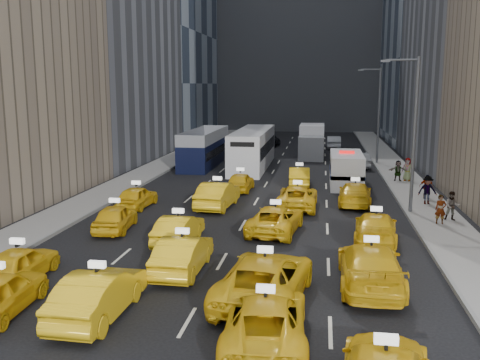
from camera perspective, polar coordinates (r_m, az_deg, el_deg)
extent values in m
plane|color=black|center=(21.27, -2.94, -10.37)|extent=(160.00, 160.00, 0.00)
cube|color=gray|center=(47.41, -9.31, 1.08)|extent=(3.00, 90.00, 0.15)
cube|color=gray|center=(45.56, 16.70, 0.42)|extent=(3.00, 90.00, 0.15)
cube|color=slate|center=(46.98, -7.62, 1.06)|extent=(0.15, 90.00, 0.18)
cube|color=slate|center=(45.38, 14.89, 0.49)|extent=(0.15, 90.00, 0.18)
cube|color=slate|center=(92.44, 6.42, 17.92)|extent=(30.00, 12.00, 40.00)
cylinder|color=#595B60|center=(32.07, 18.11, 4.38)|extent=(0.20, 0.20, 9.00)
cylinder|color=#595B60|center=(31.82, 16.91, 12.16)|extent=(1.80, 0.12, 0.12)
cube|color=slate|center=(31.71, 15.26, 12.16)|extent=(0.50, 0.22, 0.12)
cylinder|color=#595B60|center=(51.85, 14.58, 6.58)|extent=(0.20, 0.20, 9.00)
cylinder|color=#595B60|center=(51.70, 13.79, 11.38)|extent=(1.80, 0.12, 0.12)
cube|color=slate|center=(51.63, 12.77, 11.36)|extent=(0.50, 0.22, 0.12)
imported|color=yellow|center=(18.27, -14.86, -11.65)|extent=(1.75, 4.74, 1.55)
imported|color=yellow|center=(16.11, 2.73, -14.59)|extent=(2.72, 5.30, 1.43)
imported|color=yellow|center=(22.33, -22.51, -8.28)|extent=(1.64, 4.07, 1.38)
imported|color=yellow|center=(21.78, -6.12, -7.85)|extent=(1.60, 4.52, 1.49)
imported|color=yellow|center=(18.87, 2.68, -10.43)|extent=(3.40, 6.20, 1.65)
imported|color=yellow|center=(20.68, 13.73, -8.88)|extent=(2.31, 5.62, 1.63)
imported|color=yellow|center=(28.36, -13.17, -3.91)|extent=(2.05, 4.19, 1.38)
imported|color=yellow|center=(25.65, -6.57, -5.23)|extent=(1.67, 4.20, 1.36)
imported|color=yellow|center=(27.31, 3.81, -4.21)|extent=(2.87, 5.18, 1.37)
imported|color=yellow|center=(26.52, 14.26, -4.92)|extent=(2.39, 4.97, 1.40)
imported|color=yellow|center=(33.27, -10.97, -1.79)|extent=(1.79, 4.03, 1.35)
imported|color=yellow|center=(32.68, -2.41, -1.58)|extent=(2.07, 5.01, 1.61)
imported|color=yellow|center=(32.75, 6.14, -1.81)|extent=(2.38, 5.04, 1.39)
imported|color=yellow|center=(34.17, 12.16, -1.45)|extent=(2.29, 5.01, 1.42)
imported|color=yellow|center=(37.76, 0.04, -0.18)|extent=(1.68, 3.98, 1.34)
imported|color=yellow|center=(40.02, 6.34, 0.39)|extent=(1.68, 4.31, 1.40)
cube|color=white|center=(40.48, 11.26, 1.10)|extent=(2.84, 6.26, 2.43)
cylinder|color=black|center=(38.46, 9.85, -0.42)|extent=(0.28, 0.97, 0.97)
cylinder|color=black|center=(38.55, 12.86, -0.50)|extent=(0.28, 0.97, 0.97)
cylinder|color=black|center=(42.67, 9.75, 0.62)|extent=(0.28, 0.97, 0.97)
cylinder|color=black|center=(42.76, 12.46, 0.55)|extent=(0.28, 0.97, 0.97)
cube|color=navy|center=(40.50, 11.25, 0.87)|extent=(2.88, 6.26, 0.28)
cube|color=red|center=(40.30, 11.33, 2.94)|extent=(1.13, 0.48, 0.18)
cube|color=black|center=(49.97, -3.82, 3.45)|extent=(3.38, 11.34, 3.25)
cylinder|color=black|center=(45.87, -6.44, 1.45)|extent=(0.28, 1.10, 1.10)
cylinder|color=black|center=(45.34, -3.70, 1.39)|extent=(0.28, 1.10, 1.10)
cylinder|color=black|center=(54.88, -3.89, 2.92)|extent=(0.28, 1.10, 1.10)
cylinder|color=black|center=(54.44, -1.59, 2.88)|extent=(0.28, 1.10, 1.10)
cube|color=silver|center=(48.61, 1.38, 3.38)|extent=(3.57, 13.35, 3.41)
cylinder|color=black|center=(43.37, -1.19, 1.01)|extent=(0.28, 1.10, 1.10)
cylinder|color=black|center=(43.02, 2.02, 0.93)|extent=(0.28, 1.10, 1.10)
cylinder|color=black|center=(54.52, 0.87, 2.90)|extent=(0.28, 1.10, 1.10)
cylinder|color=black|center=(54.24, 3.44, 2.84)|extent=(0.28, 1.10, 1.10)
cube|color=white|center=(55.85, 7.65, 4.13)|extent=(3.02, 7.42, 3.32)
cylinder|color=black|center=(53.31, 6.39, 2.67)|extent=(0.28, 1.10, 1.10)
cylinder|color=black|center=(53.27, 8.74, 2.61)|extent=(0.28, 1.10, 1.10)
cylinder|color=black|center=(58.71, 6.62, 3.35)|extent=(0.28, 1.10, 1.10)
cylinder|color=black|center=(58.68, 8.75, 3.30)|extent=(0.28, 1.10, 1.10)
imported|color=#A5A8AD|center=(49.55, 12.57, 2.09)|extent=(1.88, 4.36, 1.40)
imported|color=black|center=(60.85, -0.71, 3.81)|extent=(2.42, 5.12, 1.41)
imported|color=gray|center=(63.89, 7.57, 4.14)|extent=(3.12, 6.05, 1.68)
imported|color=black|center=(65.25, 3.37, 4.22)|extent=(2.13, 4.30, 1.41)
imported|color=#A0A3A8|center=(63.97, 9.96, 3.99)|extent=(1.59, 4.47, 1.47)
imported|color=gray|center=(30.25, 20.61, -2.95)|extent=(0.59, 0.41, 1.57)
imported|color=gray|center=(31.24, 21.69, -2.59)|extent=(0.82, 0.51, 1.60)
imported|color=gray|center=(34.93, 19.37, -1.02)|extent=(1.17, 0.56, 1.76)
imported|color=gray|center=(36.55, 19.27, -0.68)|extent=(0.94, 0.45, 1.57)
imported|color=gray|center=(42.89, 17.44, 1.09)|extent=(0.97, 0.72, 1.77)
imported|color=gray|center=(42.73, 16.50, 0.97)|extent=(1.47, 0.47, 1.57)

